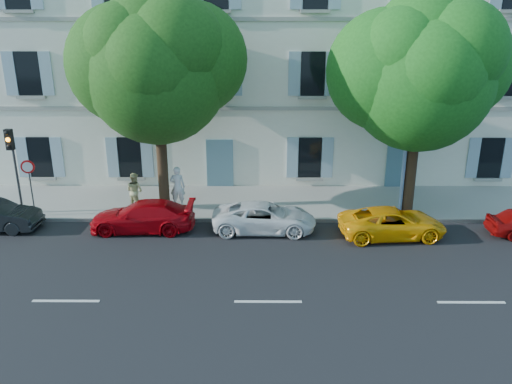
{
  "coord_description": "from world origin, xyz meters",
  "views": [
    {
      "loc": [
        -0.27,
        -16.92,
        7.8
      ],
      "look_at": [
        -0.4,
        2.0,
        1.4
      ],
      "focal_mm": 35.0,
      "sensor_mm": 36.0,
      "label": 1
    }
  ],
  "objects_px": {
    "street_lamp": "(410,113)",
    "pedestrian_b": "(135,191)",
    "tree_left": "(157,73)",
    "car_yellow_supercar": "(392,223)",
    "traffic_light": "(12,153)",
    "pedestrian_a": "(178,187)",
    "tree_right": "(420,80)",
    "car_red_coupe": "(143,216)",
    "car_white_coupe": "(264,217)",
    "road_sign": "(29,176)"
  },
  "relations": [
    {
      "from": "road_sign",
      "to": "car_white_coupe",
      "type": "bearing_deg",
      "value": -7.09
    },
    {
      "from": "car_red_coupe",
      "to": "tree_left",
      "type": "distance_m",
      "value": 5.77
    },
    {
      "from": "road_sign",
      "to": "pedestrian_a",
      "type": "xyz_separation_m",
      "value": [
        5.87,
        1.14,
        -0.82
      ]
    },
    {
      "from": "road_sign",
      "to": "tree_right",
      "type": "bearing_deg",
      "value": 1.27
    },
    {
      "from": "traffic_light",
      "to": "pedestrian_a",
      "type": "height_order",
      "value": "traffic_light"
    },
    {
      "from": "car_red_coupe",
      "to": "pedestrian_b",
      "type": "height_order",
      "value": "pedestrian_b"
    },
    {
      "from": "car_red_coupe",
      "to": "car_white_coupe",
      "type": "distance_m",
      "value": 4.81
    },
    {
      "from": "car_red_coupe",
      "to": "street_lamp",
      "type": "height_order",
      "value": "street_lamp"
    },
    {
      "from": "tree_left",
      "to": "car_yellow_supercar",
      "type": "bearing_deg",
      "value": -16.54
    },
    {
      "from": "car_red_coupe",
      "to": "car_white_coupe",
      "type": "xyz_separation_m",
      "value": [
        4.81,
        -0.01,
        -0.03
      ]
    },
    {
      "from": "traffic_light",
      "to": "road_sign",
      "type": "height_order",
      "value": "traffic_light"
    },
    {
      "from": "car_white_coupe",
      "to": "pedestrian_b",
      "type": "height_order",
      "value": "pedestrian_b"
    },
    {
      "from": "car_yellow_supercar",
      "to": "tree_right",
      "type": "relative_size",
      "value": 0.47
    },
    {
      "from": "tree_right",
      "to": "road_sign",
      "type": "relative_size",
      "value": 3.61
    },
    {
      "from": "car_yellow_supercar",
      "to": "street_lamp",
      "type": "relative_size",
      "value": 0.53
    },
    {
      "from": "pedestrian_a",
      "to": "pedestrian_b",
      "type": "xyz_separation_m",
      "value": [
        -1.82,
        -0.27,
        -0.11
      ]
    },
    {
      "from": "car_white_coupe",
      "to": "pedestrian_b",
      "type": "xyz_separation_m",
      "value": [
        -5.59,
        2.08,
        0.39
      ]
    },
    {
      "from": "car_red_coupe",
      "to": "traffic_light",
      "type": "relative_size",
      "value": 1.13
    },
    {
      "from": "tree_left",
      "to": "street_lamp",
      "type": "height_order",
      "value": "tree_left"
    },
    {
      "from": "tree_right",
      "to": "road_sign",
      "type": "xyz_separation_m",
      "value": [
        -15.69,
        -0.35,
        -3.84
      ]
    },
    {
      "from": "car_white_coupe",
      "to": "pedestrian_a",
      "type": "distance_m",
      "value": 4.46
    },
    {
      "from": "car_red_coupe",
      "to": "pedestrian_a",
      "type": "bearing_deg",
      "value": 155.51
    },
    {
      "from": "car_red_coupe",
      "to": "pedestrian_b",
      "type": "relative_size",
      "value": 2.56
    },
    {
      "from": "street_lamp",
      "to": "pedestrian_b",
      "type": "distance_m",
      "value": 11.88
    },
    {
      "from": "car_yellow_supercar",
      "to": "road_sign",
      "type": "xyz_separation_m",
      "value": [
        -14.53,
        1.73,
        1.32
      ]
    },
    {
      "from": "tree_right",
      "to": "car_red_coupe",
      "type": "bearing_deg",
      "value": -171.97
    },
    {
      "from": "car_white_coupe",
      "to": "tree_right",
      "type": "distance_m",
      "value": 8.11
    },
    {
      "from": "car_yellow_supercar",
      "to": "pedestrian_b",
      "type": "distance_m",
      "value": 10.81
    },
    {
      "from": "tree_right",
      "to": "pedestrian_a",
      "type": "xyz_separation_m",
      "value": [
        -9.83,
        0.79,
        -4.66
      ]
    },
    {
      "from": "car_white_coupe",
      "to": "tree_left",
      "type": "bearing_deg",
      "value": 64.39
    },
    {
      "from": "car_yellow_supercar",
      "to": "road_sign",
      "type": "distance_m",
      "value": 14.69
    },
    {
      "from": "traffic_light",
      "to": "street_lamp",
      "type": "height_order",
      "value": "street_lamp"
    },
    {
      "from": "traffic_light",
      "to": "pedestrian_b",
      "type": "bearing_deg",
      "value": 7.88
    },
    {
      "from": "tree_right",
      "to": "pedestrian_a",
      "type": "relative_size",
      "value": 4.77
    },
    {
      "from": "tree_left",
      "to": "tree_right",
      "type": "bearing_deg",
      "value": -3.67
    },
    {
      "from": "car_yellow_supercar",
      "to": "tree_left",
      "type": "relative_size",
      "value": 0.45
    },
    {
      "from": "tree_left",
      "to": "road_sign",
      "type": "relative_size",
      "value": 3.72
    },
    {
      "from": "street_lamp",
      "to": "car_yellow_supercar",
      "type": "bearing_deg",
      "value": -114.37
    },
    {
      "from": "tree_left",
      "to": "street_lamp",
      "type": "distance_m",
      "value": 10.22
    },
    {
      "from": "tree_right",
      "to": "street_lamp",
      "type": "height_order",
      "value": "tree_right"
    },
    {
      "from": "tree_left",
      "to": "traffic_light",
      "type": "bearing_deg",
      "value": -172.44
    },
    {
      "from": "traffic_light",
      "to": "road_sign",
      "type": "distance_m",
      "value": 1.14
    },
    {
      "from": "tree_left",
      "to": "traffic_light",
      "type": "xyz_separation_m",
      "value": [
        -5.96,
        -0.79,
        -3.12
      ]
    },
    {
      "from": "car_white_coupe",
      "to": "pedestrian_a",
      "type": "height_order",
      "value": "pedestrian_a"
    },
    {
      "from": "traffic_light",
      "to": "car_white_coupe",
      "type": "bearing_deg",
      "value": -7.87
    },
    {
      "from": "tree_left",
      "to": "tree_right",
      "type": "xyz_separation_m",
      "value": [
        10.4,
        -0.67,
        -0.18
      ]
    },
    {
      "from": "pedestrian_a",
      "to": "tree_right",
      "type": "bearing_deg",
      "value": 178.89
    },
    {
      "from": "tree_left",
      "to": "pedestrian_b",
      "type": "xyz_separation_m",
      "value": [
        -1.25,
        -0.14,
        -4.96
      ]
    },
    {
      "from": "car_yellow_supercar",
      "to": "street_lamp",
      "type": "distance_m",
      "value": 4.39
    },
    {
      "from": "car_red_coupe",
      "to": "car_yellow_supercar",
      "type": "xyz_separation_m",
      "value": [
        9.71,
        -0.54,
        -0.03
      ]
    }
  ]
}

